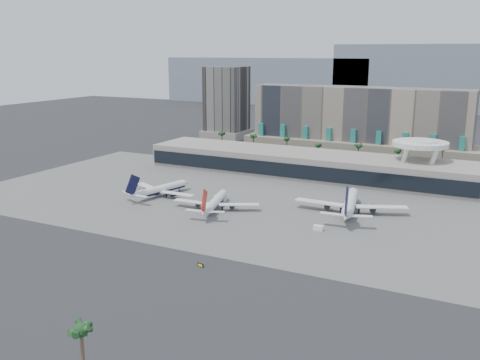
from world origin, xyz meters
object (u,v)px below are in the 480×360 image
at_px(airliner_left, 161,189).
at_px(airliner_right, 350,203).
at_px(airliner_centre, 215,202).
at_px(taxiway_sign, 200,265).
at_px(service_vehicle_b, 319,228).
at_px(service_vehicle_a, 220,199).

bearing_deg(airliner_left, airliner_right, 22.00).
distance_m(airliner_left, airliner_centre, 32.89).
height_order(airliner_left, taxiway_sign, airliner_left).
xyz_separation_m(airliner_right, service_vehicle_b, (-4.23, -25.73, -3.12)).
bearing_deg(service_vehicle_a, service_vehicle_b, -24.06).
bearing_deg(service_vehicle_b, taxiway_sign, -111.60).
relative_size(airliner_left, service_vehicle_b, 10.24).
bearing_deg(airliner_centre, airliner_left, 151.88).
bearing_deg(service_vehicle_a, taxiway_sign, -70.53).
bearing_deg(airliner_centre, service_vehicle_a, 95.42).
xyz_separation_m(airliner_left, taxiway_sign, (57.14, -60.91, -2.71)).
xyz_separation_m(airliner_left, service_vehicle_b, (77.96, -12.99, -2.32)).
bearing_deg(taxiway_sign, airliner_left, 144.46).
relative_size(airliner_centre, taxiway_sign, 15.64).
distance_m(airliner_left, airliner_right, 83.18).
bearing_deg(airliner_right, service_vehicle_b, -110.46).
distance_m(airliner_left, service_vehicle_b, 79.07).
relative_size(airliner_left, taxiway_sign, 15.67).
xyz_separation_m(airliner_centre, service_vehicle_a, (-4.47, 12.18, -2.05)).
bearing_deg(airliner_right, taxiway_sign, -119.91).
xyz_separation_m(airliner_centre, taxiway_sign, (25.14, -53.29, -2.72)).
bearing_deg(airliner_right, airliner_left, 177.69).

